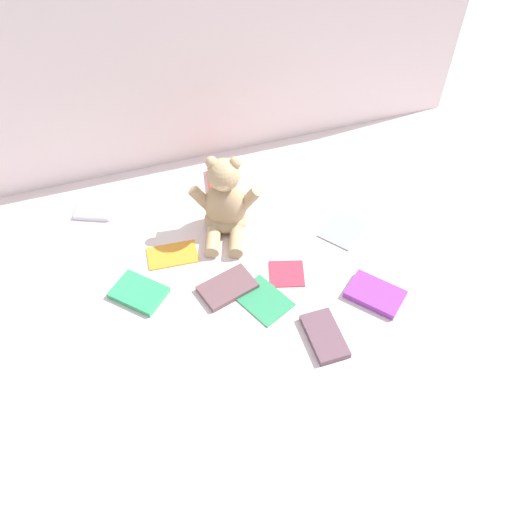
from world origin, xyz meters
The scene contains 13 objects.
ground_plane centered at (0.00, 0.00, 0.00)m, with size 3.20×3.20×0.00m, color silver.
backdrop_drape centered at (0.00, 0.45, 0.28)m, with size 1.66×0.03×0.56m, color silver.
teddy_bear centered at (-0.03, 0.11, 0.09)m, with size 0.20×0.20×0.24m.
book_case_0 centered at (0.01, 0.30, 0.01)m, with size 0.07×0.11×0.02m, color red.
book_case_1 centered at (-0.20, 0.05, 0.00)m, with size 0.08×0.13×0.01m, color orange.
book_case_2 centered at (-0.37, 0.28, 0.01)m, with size 0.07×0.10×0.02m, color white.
book_case_3 centered at (-0.08, -0.10, 0.01)m, with size 0.09×0.14×0.02m, color brown.
book_case_4 centered at (0.28, -0.01, 0.00)m, with size 0.10×0.12×0.01m, color gray.
book_case_5 centered at (0.10, -0.32, 0.01)m, with size 0.08×0.14×0.02m, color #60414E.
book_case_6 centered at (-0.30, -0.05, 0.01)m, with size 0.09×0.13×0.02m, color #309F63.
book_case_7 centered at (0.08, -0.10, 0.00)m, with size 0.09×0.09×0.01m, color #C92D43.
book_case_8 centered at (0.26, -0.24, 0.01)m, with size 0.09×0.14×0.02m, color purple.
book_case_9 centered at (-0.01, -0.17, 0.00)m, with size 0.10×0.13×0.01m, color #2F8B59.
Camera 1 is at (-0.29, -0.96, 1.16)m, focal length 39.65 mm.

